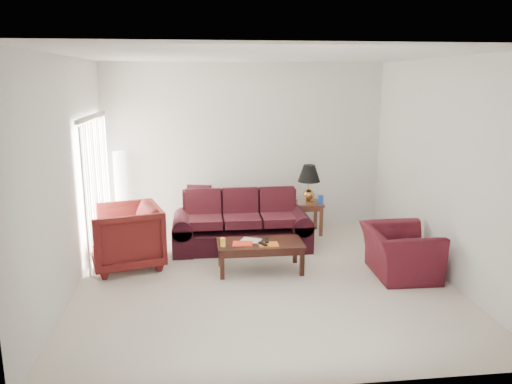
# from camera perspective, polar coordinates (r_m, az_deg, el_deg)

# --- Properties ---
(floor) EXTENTS (5.00, 5.00, 0.00)m
(floor) POSITION_cam_1_polar(r_m,az_deg,el_deg) (7.01, 0.84, -9.95)
(floor) COLOR silver
(floor) RESTS_ON ground
(blinds) EXTENTS (0.10, 2.00, 2.16)m
(blinds) POSITION_cam_1_polar(r_m,az_deg,el_deg) (8.03, -17.82, 0.46)
(blinds) COLOR silver
(blinds) RESTS_ON ground
(sofa) EXTENTS (2.28, 1.14, 0.90)m
(sofa) POSITION_cam_1_polar(r_m,az_deg,el_deg) (8.10, -1.67, -3.38)
(sofa) COLOR black
(sofa) RESTS_ON ground
(throw_pillow) EXTENTS (0.45, 0.30, 0.43)m
(throw_pillow) POSITION_cam_1_polar(r_m,az_deg,el_deg) (8.74, -6.53, -0.52)
(throw_pillow) COLOR black
(throw_pillow) RESTS_ON sofa
(end_table) EXTENTS (0.53, 0.53, 0.56)m
(end_table) POSITION_cam_1_polar(r_m,az_deg,el_deg) (8.98, 5.82, -2.94)
(end_table) COLOR brown
(end_table) RESTS_ON ground
(table_lamp) EXTENTS (0.52, 0.52, 0.67)m
(table_lamp) POSITION_cam_1_polar(r_m,az_deg,el_deg) (8.89, 6.06, 0.97)
(table_lamp) COLOR #B47638
(table_lamp) RESTS_ON end_table
(clock) EXTENTS (0.14, 0.06, 0.14)m
(clock) POSITION_cam_1_polar(r_m,az_deg,el_deg) (8.72, 5.24, -1.03)
(clock) COLOR silver
(clock) RESTS_ON end_table
(blue_canister) EXTENTS (0.11, 0.11, 0.16)m
(blue_canister) POSITION_cam_1_polar(r_m,az_deg,el_deg) (8.80, 7.40, -0.90)
(blue_canister) COLOR #1C4AB7
(blue_canister) RESTS_ON end_table
(picture_frame) EXTENTS (0.18, 0.20, 0.05)m
(picture_frame) POSITION_cam_1_polar(r_m,az_deg,el_deg) (8.99, 5.00, -0.52)
(picture_frame) COLOR silver
(picture_frame) RESTS_ON end_table
(floor_lamp) EXTENTS (0.26, 0.26, 1.53)m
(floor_lamp) POSITION_cam_1_polar(r_m,az_deg,el_deg) (8.92, -15.14, -0.23)
(floor_lamp) COLOR white
(floor_lamp) RESTS_ON ground
(armchair_left) EXTENTS (1.25, 1.23, 0.92)m
(armchair_left) POSITION_cam_1_polar(r_m,az_deg,el_deg) (7.56, -14.72, -4.94)
(armchair_left) COLOR #4A1111
(armchair_left) RESTS_ON ground
(armchair_right) EXTENTS (0.94, 1.07, 0.68)m
(armchair_right) POSITION_cam_1_polar(r_m,az_deg,el_deg) (7.33, 16.12, -6.60)
(armchair_right) COLOR #410F17
(armchair_right) RESTS_ON ground
(coffee_table) EXTENTS (1.35, 0.96, 0.43)m
(coffee_table) POSITION_cam_1_polar(r_m,az_deg,el_deg) (7.24, 0.48, -7.37)
(coffee_table) COLOR black
(coffee_table) RESTS_ON ground
(magazine_red) EXTENTS (0.30, 0.24, 0.02)m
(magazine_red) POSITION_cam_1_polar(r_m,az_deg,el_deg) (7.09, -1.53, -5.93)
(magazine_red) COLOR red
(magazine_red) RESTS_ON coffee_table
(magazine_white) EXTENTS (0.34, 0.31, 0.02)m
(magazine_white) POSITION_cam_1_polar(r_m,az_deg,el_deg) (7.23, -0.58, -5.55)
(magazine_white) COLOR silver
(magazine_white) RESTS_ON coffee_table
(magazine_orange) EXTENTS (0.27, 0.21, 0.02)m
(magazine_orange) POSITION_cam_1_polar(r_m,az_deg,el_deg) (7.06, 1.44, -6.01)
(magazine_orange) COLOR orange
(magazine_orange) RESTS_ON coffee_table
(remote_a) EXTENTS (0.12, 0.18, 0.02)m
(remote_a) POSITION_cam_1_polar(r_m,az_deg,el_deg) (7.02, 0.80, -5.94)
(remote_a) COLOR black
(remote_a) RESTS_ON coffee_table
(remote_b) EXTENTS (0.08, 0.19, 0.02)m
(remote_b) POSITION_cam_1_polar(r_m,az_deg,el_deg) (7.16, 1.24, -5.55)
(remote_b) COLOR black
(remote_b) RESTS_ON coffee_table
(yellow_glass) EXTENTS (0.08, 0.08, 0.12)m
(yellow_glass) POSITION_cam_1_polar(r_m,az_deg,el_deg) (6.99, -3.82, -5.75)
(yellow_glass) COLOR yellow
(yellow_glass) RESTS_ON coffee_table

